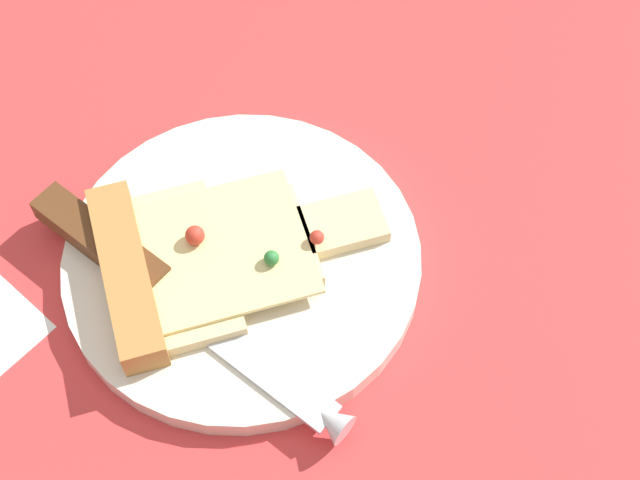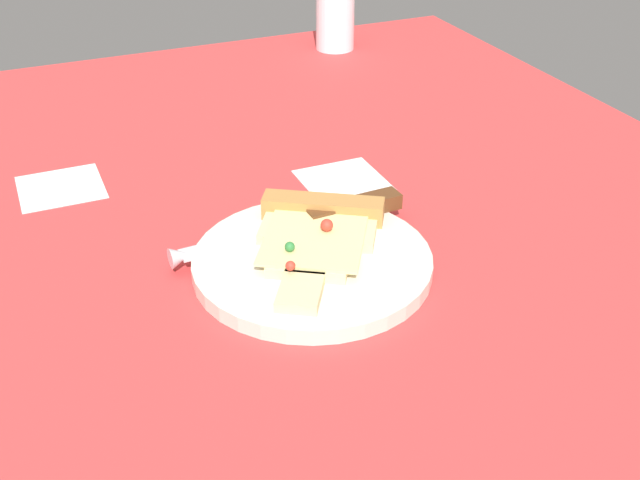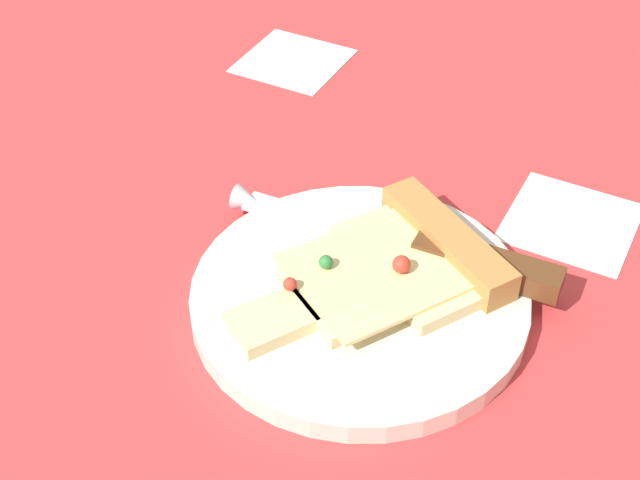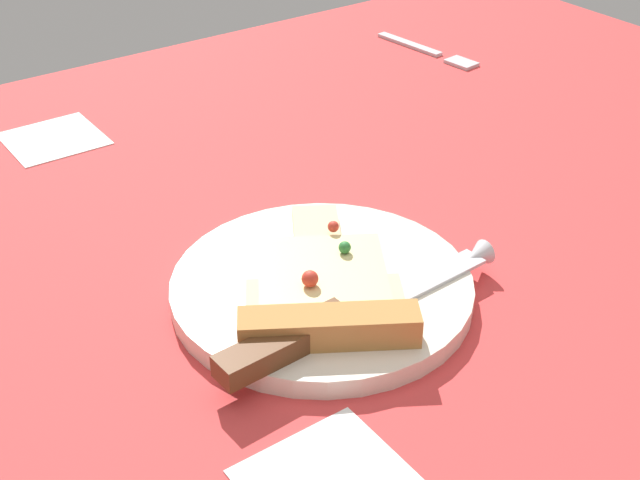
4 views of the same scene
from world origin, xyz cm
name	(u,v)px [view 2 (image 2 of 4)]	position (x,y,z in cm)	size (l,w,h in cm)	color
ground_plane	(206,263)	(0.01, 0.02, -1.50)	(122.24, 122.24, 3.00)	#D13838
plate	(312,263)	(-7.17, -8.27, 0.76)	(22.25, 22.25, 1.51)	silver
pizza_slice	(316,234)	(-4.93, -9.64, 2.30)	(18.91, 15.76, 2.50)	beige
knife	(313,220)	(-2.06, -10.46, 2.12)	(3.23, 24.07, 2.45)	silver
drinking_glass	(335,19)	(51.04, -36.67, 4.77)	(6.19, 6.19, 9.54)	white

